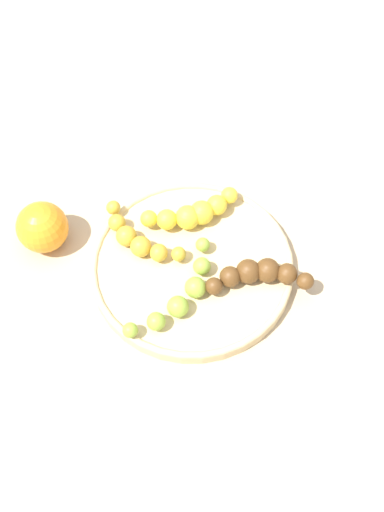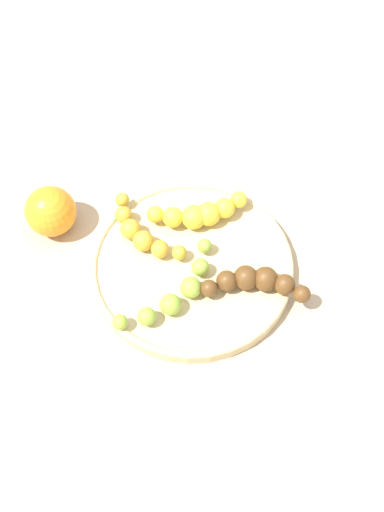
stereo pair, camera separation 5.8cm
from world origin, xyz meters
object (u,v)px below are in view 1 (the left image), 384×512
object	(u,v)px
fruit_bowl	(192,265)
banana_spotted	(137,238)
banana_green	(181,294)
banana_yellow	(192,213)
orange_fruit	(42,227)
banana_overripe	(258,274)

from	to	relation	value
fruit_bowl	banana_spotted	world-z (taller)	banana_spotted
banana_green	banana_spotted	size ratio (longest dim) A/B	1.29
banana_yellow	orange_fruit	distance (m)	0.22
banana_spotted	orange_fruit	world-z (taller)	orange_fruit
fruit_bowl	banana_yellow	size ratio (longest dim) A/B	1.97
orange_fruit	banana_overripe	bearing A→B (deg)	70.27
banana_spotted	orange_fruit	xyz separation A→B (m)	(-0.03, -0.14, 0.00)
banana_yellow	orange_fruit	xyz separation A→B (m)	(0.01, -0.22, 0.00)
banana_overripe	orange_fruit	xyz separation A→B (m)	(-0.11, -0.30, 0.00)
banana_spotted	orange_fruit	bearing A→B (deg)	-57.22
banana_green	orange_fruit	bearing A→B (deg)	-172.10
fruit_bowl	banana_yellow	distance (m)	0.08
banana_green	banana_overripe	xyz separation A→B (m)	(-0.02, 0.11, 0.00)
banana_overripe	orange_fruit	bearing A→B (deg)	72.30
banana_spotted	banana_overripe	bearing A→B (deg)	109.93
banana_yellow	banana_overripe	bearing A→B (deg)	21.48
banana_green	orange_fruit	xyz separation A→B (m)	(-0.13, -0.19, 0.00)
fruit_bowl	orange_fruit	world-z (taller)	orange_fruit
fruit_bowl	banana_spotted	size ratio (longest dim) A/B	2.61
banana_spotted	banana_green	bearing A→B (deg)	75.05
fruit_bowl	banana_overripe	size ratio (longest dim) A/B	1.94
banana_green	banana_yellow	world-z (taller)	banana_yellow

